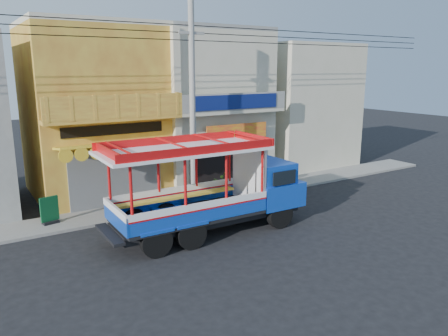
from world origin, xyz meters
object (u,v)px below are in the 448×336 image
(green_sign, at_px, (50,212))
(potted_plant_a, at_px, (220,184))
(utility_pole, at_px, (195,95))
(potted_plant_b, at_px, (283,175))
(songthaew_truck, at_px, (221,186))
(potted_plant_c, at_px, (285,174))

(green_sign, xyz_separation_m, potted_plant_a, (7.87, -0.08, 0.06))
(utility_pole, relative_size, green_sign, 25.33)
(utility_pole, distance_m, potted_plant_b, 7.12)
(green_sign, bearing_deg, potted_plant_b, -0.71)
(utility_pole, xyz_separation_m, potted_plant_a, (1.63, 0.65, -4.39))
(songthaew_truck, height_order, potted_plant_b, songthaew_truck)
(potted_plant_a, distance_m, potted_plant_c, 4.20)
(green_sign, height_order, potted_plant_c, green_sign)
(potted_plant_a, relative_size, potted_plant_c, 1.14)
(green_sign, height_order, potted_plant_b, green_sign)
(utility_pole, bearing_deg, potted_plant_a, 21.83)
(potted_plant_a, relative_size, potted_plant_b, 1.11)
(utility_pole, xyz_separation_m, potted_plant_b, (5.54, 0.58, -4.44))
(potted_plant_b, bearing_deg, potted_plant_c, -101.54)
(potted_plant_b, xyz_separation_m, potted_plant_c, (0.29, 0.17, -0.01))
(utility_pole, relative_size, potted_plant_b, 29.65)
(utility_pole, bearing_deg, potted_plant_c, 7.41)
(potted_plant_b, distance_m, potted_plant_c, 0.34)
(utility_pole, bearing_deg, songthaew_truck, -101.81)
(songthaew_truck, distance_m, potted_plant_c, 7.70)
(songthaew_truck, xyz_separation_m, potted_plant_c, (6.50, 3.96, -1.18))
(green_sign, bearing_deg, songthaew_truck, -35.24)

